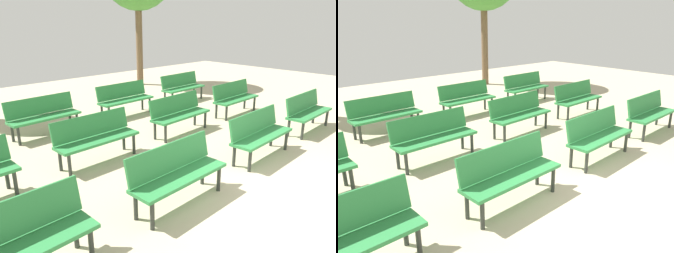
{
  "view_description": "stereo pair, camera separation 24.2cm",
  "coord_description": "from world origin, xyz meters",
  "views": [
    {
      "loc": [
        -4.26,
        -1.47,
        2.56
      ],
      "look_at": [
        0.0,
        2.94,
        0.55
      ],
      "focal_mm": 35.53,
      "sensor_mm": 36.0,
      "label": 1
    },
    {
      "loc": [
        -4.08,
        -1.64,
        2.56
      ],
      "look_at": [
        0.0,
        2.94,
        0.55
      ],
      "focal_mm": 35.53,
      "sensor_mm": 36.0,
      "label": 2
    }
  ],
  "objects": [
    {
      "name": "ground_plane",
      "position": [
        0.0,
        0.0,
        0.0
      ],
      "size": [
        24.0,
        24.0,
        0.0
      ],
      "primitive_type": "plane",
      "color": "#BCAD8E"
    },
    {
      "name": "bench_r0_c0",
      "position": [
        -3.46,
        1.52,
        0.5
      ],
      "size": [
        1.61,
        0.52,
        0.87
      ],
      "rotation": [
        0.0,
        0.0,
        0.03
      ],
      "color": "#2D8442",
      "rests_on": "ground_plane"
    },
    {
      "name": "bench_r0_c1",
      "position": [
        -1.21,
        1.52,
        0.5
      ],
      "size": [
        1.61,
        0.53,
        0.87
      ],
      "rotation": [
        0.0,
        0.0,
        0.03
      ],
      "color": "#2D8442",
      "rests_on": "ground_plane"
    },
    {
      "name": "bench_r0_c2",
      "position": [
        1.12,
        1.6,
        0.5
      ],
      "size": [
        1.62,
        0.54,
        0.87
      ],
      "rotation": [
        0.0,
        0.0,
        0.04
      ],
      "color": "#2D8442",
      "rests_on": "ground_plane"
    },
    {
      "name": "bench_r0_c3",
      "position": [
        3.33,
        1.69,
        0.5
      ],
      "size": [
        1.61,
        0.52,
        0.87
      ],
      "rotation": [
        0.0,
        0.0,
        0.02
      ],
      "color": "#2D8442",
      "rests_on": "ground_plane"
    },
    {
      "name": "bench_r1_c1",
      "position": [
        -1.22,
        3.6,
        0.5
      ],
      "size": [
        1.61,
        0.52,
        0.87
      ],
      "rotation": [
        0.0,
        0.0,
        0.03
      ],
      "color": "#2D8442",
      "rests_on": "ground_plane"
    },
    {
      "name": "bench_r1_c2",
      "position": [
        1.03,
        3.65,
        0.5
      ],
      "size": [
        1.62,
        0.56,
        0.87
      ],
      "rotation": [
        0.0,
        0.0,
        0.05
      ],
      "color": "#2D8442",
      "rests_on": "ground_plane"
    },
    {
      "name": "bench_r1_c3",
      "position": [
        3.28,
        3.71,
        0.5
      ],
      "size": [
        1.62,
        0.53,
        0.87
      ],
      "rotation": [
        0.0,
        0.0,
        0.03
      ],
      "color": "#2D8442",
      "rests_on": "ground_plane"
    },
    {
      "name": "bench_r2_c1",
      "position": [
        -1.28,
        5.67,
        0.5
      ],
      "size": [
        1.62,
        0.56,
        0.87
      ],
      "rotation": [
        0.0,
        0.0,
        0.05
      ],
      "color": "#2D8442",
      "rests_on": "ground_plane"
    },
    {
      "name": "bench_r2_c2",
      "position": [
        1.03,
        5.71,
        0.5
      ],
      "size": [
        1.61,
        0.51,
        0.87
      ],
      "rotation": [
        0.0,
        0.0,
        0.02
      ],
      "color": "#2D8442",
      "rests_on": "ground_plane"
    },
    {
      "name": "bench_r2_c3",
      "position": [
        3.33,
        5.75,
        0.5
      ],
      "size": [
        1.62,
        0.54,
        0.87
      ],
      "rotation": [
        0.0,
        0.0,
        0.04
      ],
      "color": "#2D8442",
      "rests_on": "ground_plane"
    }
  ]
}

